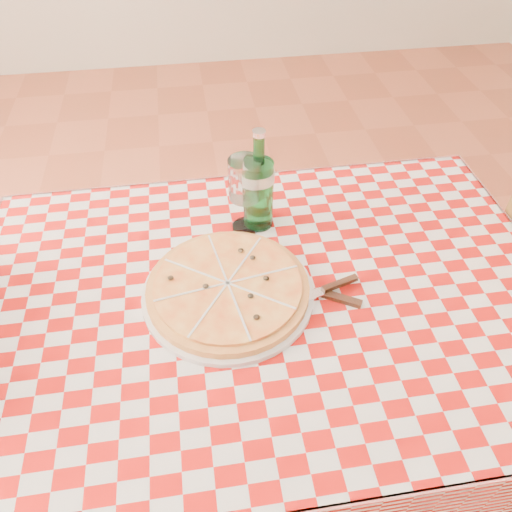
{
  "coord_description": "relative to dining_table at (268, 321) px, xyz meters",
  "views": [
    {
      "loc": [
        -0.14,
        -0.71,
        1.58
      ],
      "look_at": [
        -0.02,
        0.06,
        0.82
      ],
      "focal_mm": 35.0,
      "sensor_mm": 36.0,
      "label": 1
    }
  ],
  "objects": [
    {
      "name": "tablecloth",
      "position": [
        0.0,
        0.0,
        0.09
      ],
      "size": [
        1.3,
        0.9,
        0.01
      ],
      "primitive_type": "cube",
      "color": "#960C09",
      "rests_on": "dining_table"
    },
    {
      "name": "wine_glass",
      "position": [
        -0.02,
        0.23,
        0.2
      ],
      "size": [
        0.09,
        0.09,
        0.2
      ],
      "primitive_type": null,
      "rotation": [
        0.0,
        0.0,
        0.18
      ],
      "color": "white",
      "rests_on": "tablecloth"
    },
    {
      "name": "dining_table",
      "position": [
        0.0,
        0.0,
        0.0
      ],
      "size": [
        1.2,
        0.8,
        0.75
      ],
      "color": "brown",
      "rests_on": "ground"
    },
    {
      "name": "cutlery",
      "position": [
        0.11,
        -0.02,
        0.11
      ],
      "size": [
        0.23,
        0.19,
        0.02
      ],
      "primitive_type": null,
      "rotation": [
        0.0,
        0.0,
        -0.05
      ],
      "color": "silver",
      "rests_on": "tablecloth"
    },
    {
      "name": "water_bottle",
      "position": [
        0.01,
        0.24,
        0.23
      ],
      "size": [
        0.09,
        0.09,
        0.26
      ],
      "primitive_type": null,
      "rotation": [
        0.0,
        0.0,
        0.32
      ],
      "color": "#186227",
      "rests_on": "tablecloth"
    },
    {
      "name": "pizza_plate",
      "position": [
        -0.09,
        0.01,
        0.12
      ],
      "size": [
        0.43,
        0.43,
        0.05
      ],
      "primitive_type": null,
      "rotation": [
        0.0,
        0.0,
        0.17
      ],
      "color": "#C38141",
      "rests_on": "tablecloth"
    }
  ]
}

